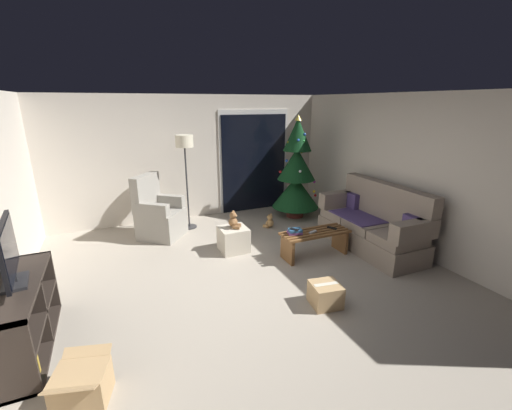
% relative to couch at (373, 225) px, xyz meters
% --- Properties ---
extents(ground_plane, '(7.00, 7.00, 0.00)m').
position_rel_couch_xyz_m(ground_plane, '(-2.32, -0.23, -0.40)').
color(ground_plane, '#9E9384').
extents(wall_back, '(5.72, 0.12, 2.50)m').
position_rel_couch_xyz_m(wall_back, '(-2.32, 2.83, 0.85)').
color(wall_back, beige).
rests_on(wall_back, ground).
extents(wall_right, '(0.12, 6.00, 2.50)m').
position_rel_couch_xyz_m(wall_right, '(0.54, -0.23, 0.85)').
color(wall_right, beige).
rests_on(wall_right, ground).
extents(patio_door_frame, '(1.60, 0.02, 2.20)m').
position_rel_couch_xyz_m(patio_door_frame, '(-0.96, 2.76, 0.70)').
color(patio_door_frame, silver).
rests_on(patio_door_frame, ground).
extents(patio_door_glass, '(1.50, 0.02, 2.10)m').
position_rel_couch_xyz_m(patio_door_glass, '(-0.96, 2.74, 0.65)').
color(patio_door_glass, black).
rests_on(patio_door_glass, ground).
extents(couch, '(0.81, 1.95, 1.08)m').
position_rel_couch_xyz_m(couch, '(0.00, 0.00, 0.00)').
color(couch, gray).
rests_on(couch, ground).
extents(coffee_table, '(1.10, 0.40, 0.41)m').
position_rel_couch_xyz_m(coffee_table, '(-1.06, 0.11, -0.13)').
color(coffee_table, brown).
rests_on(coffee_table, ground).
extents(remote_silver, '(0.16, 0.10, 0.02)m').
position_rel_couch_xyz_m(remote_silver, '(-1.13, 0.08, 0.03)').
color(remote_silver, '#ADADB2').
rests_on(remote_silver, coffee_table).
extents(remote_black, '(0.11, 0.16, 0.02)m').
position_rel_couch_xyz_m(remote_black, '(-0.75, 0.11, 0.03)').
color(remote_black, black).
rests_on(remote_black, coffee_table).
extents(book_stack, '(0.24, 0.20, 0.08)m').
position_rel_couch_xyz_m(book_stack, '(-1.40, 0.16, 0.05)').
color(book_stack, '#6B3D7A').
rests_on(book_stack, coffee_table).
extents(cell_phone, '(0.14, 0.16, 0.01)m').
position_rel_couch_xyz_m(cell_phone, '(-1.43, 0.14, 0.10)').
color(cell_phone, black).
rests_on(cell_phone, book_stack).
extents(christmas_tree, '(0.98, 0.98, 2.12)m').
position_rel_couch_xyz_m(christmas_tree, '(-0.38, 1.90, 0.54)').
color(christmas_tree, '#4C1E19').
rests_on(christmas_tree, ground).
extents(armchair, '(0.96, 0.96, 1.13)m').
position_rel_couch_xyz_m(armchair, '(-3.19, 1.93, 0.00)').
color(armchair, gray).
rests_on(armchair, ground).
extents(floor_lamp, '(0.32, 0.32, 1.78)m').
position_rel_couch_xyz_m(floor_lamp, '(-2.60, 2.16, 1.11)').
color(floor_lamp, '#2D2D30').
rests_on(floor_lamp, ground).
extents(media_shelf, '(0.40, 1.40, 0.72)m').
position_rel_couch_xyz_m(media_shelf, '(-4.85, -0.59, -0.06)').
color(media_shelf, black).
rests_on(media_shelf, ground).
extents(television, '(0.24, 0.84, 0.61)m').
position_rel_couch_xyz_m(television, '(-4.81, -0.53, 0.64)').
color(television, black).
rests_on(television, media_shelf).
extents(ottoman, '(0.44, 0.44, 0.40)m').
position_rel_couch_xyz_m(ottoman, '(-2.17, 0.81, -0.20)').
color(ottoman, beige).
rests_on(ottoman, ground).
extents(teddy_bear_chestnut, '(0.22, 0.21, 0.29)m').
position_rel_couch_xyz_m(teddy_bear_chestnut, '(-2.16, 0.81, 0.12)').
color(teddy_bear_chestnut, brown).
rests_on(teddy_bear_chestnut, ottoman).
extents(teddy_bear_honey_by_tree, '(0.21, 0.22, 0.29)m').
position_rel_couch_xyz_m(teddy_bear_honey_by_tree, '(-1.17, 1.52, -0.28)').
color(teddy_bear_honey_by_tree, tan).
rests_on(teddy_bear_honey_by_tree, ground).
extents(cardboard_box_taped_mid_floor, '(0.39, 0.38, 0.28)m').
position_rel_couch_xyz_m(cardboard_box_taped_mid_floor, '(-1.70, -1.09, -0.26)').
color(cardboard_box_taped_mid_floor, tan).
rests_on(cardboard_box_taped_mid_floor, ground).
extents(cardboard_box_open_near_shelf, '(0.50, 0.58, 0.35)m').
position_rel_couch_xyz_m(cardboard_box_open_near_shelf, '(-4.30, -1.43, -0.25)').
color(cardboard_box_open_near_shelf, tan).
rests_on(cardboard_box_open_near_shelf, ground).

